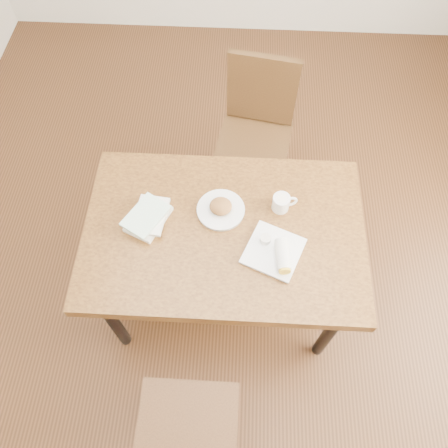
{
  "coord_description": "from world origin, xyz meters",
  "views": [
    {
      "loc": [
        0.05,
        -0.98,
        2.48
      ],
      "look_at": [
        0.0,
        0.0,
        0.8
      ],
      "focal_mm": 35.0,
      "sensor_mm": 36.0,
      "label": 1
    }
  ],
  "objects_px": {
    "coffee_mug": "(282,203)",
    "plate_burrito": "(276,252)",
    "table": "(224,238)",
    "plate_scone": "(221,209)",
    "chair_far": "(257,125)",
    "book_stack": "(148,217)"
  },
  "relations": [
    {
      "from": "chair_far",
      "to": "plate_scone",
      "type": "height_order",
      "value": "chair_far"
    },
    {
      "from": "table",
      "to": "plate_scone",
      "type": "bearing_deg",
      "value": 101.61
    },
    {
      "from": "chair_far",
      "to": "plate_burrito",
      "type": "distance_m",
      "value": 0.98
    },
    {
      "from": "chair_far",
      "to": "coffee_mug",
      "type": "bearing_deg",
      "value": -80.99
    },
    {
      "from": "table",
      "to": "coffee_mug",
      "type": "height_order",
      "value": "coffee_mug"
    },
    {
      "from": "table",
      "to": "coffee_mug",
      "type": "xyz_separation_m",
      "value": [
        0.26,
        0.13,
        0.12
      ]
    },
    {
      "from": "chair_far",
      "to": "book_stack",
      "type": "distance_m",
      "value": 0.97
    },
    {
      "from": "coffee_mug",
      "to": "plate_burrito",
      "type": "xyz_separation_m",
      "value": [
        -0.03,
        -0.25,
        -0.02
      ]
    },
    {
      "from": "plate_burrito",
      "to": "chair_far",
      "type": "bearing_deg",
      "value": 95.11
    },
    {
      "from": "plate_burrito",
      "to": "book_stack",
      "type": "relative_size",
      "value": 1.2
    },
    {
      "from": "table",
      "to": "chair_far",
      "type": "bearing_deg",
      "value": 79.82
    },
    {
      "from": "table",
      "to": "book_stack",
      "type": "bearing_deg",
      "value": 174.68
    },
    {
      "from": "coffee_mug",
      "to": "plate_burrito",
      "type": "height_order",
      "value": "coffee_mug"
    },
    {
      "from": "plate_scone",
      "to": "book_stack",
      "type": "xyz_separation_m",
      "value": [
        -0.33,
        -0.07,
        0.01
      ]
    },
    {
      "from": "table",
      "to": "plate_scone",
      "type": "height_order",
      "value": "plate_scone"
    },
    {
      "from": "coffee_mug",
      "to": "plate_burrito",
      "type": "distance_m",
      "value": 0.25
    },
    {
      "from": "plate_scone",
      "to": "chair_far",
      "type": "bearing_deg",
      "value": 77.0
    },
    {
      "from": "plate_burrito",
      "to": "book_stack",
      "type": "distance_m",
      "value": 0.6
    },
    {
      "from": "table",
      "to": "book_stack",
      "type": "relative_size",
      "value": 5.08
    },
    {
      "from": "table",
      "to": "chair_far",
      "type": "xyz_separation_m",
      "value": [
        0.15,
        0.83,
        -0.12
      ]
    },
    {
      "from": "chair_far",
      "to": "plate_scone",
      "type": "distance_m",
      "value": 0.79
    },
    {
      "from": "chair_far",
      "to": "plate_burrito",
      "type": "relative_size",
      "value": 3.16
    }
  ]
}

